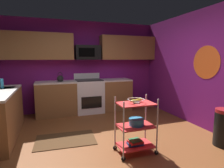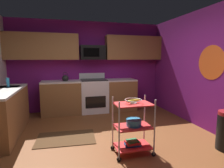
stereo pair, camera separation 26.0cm
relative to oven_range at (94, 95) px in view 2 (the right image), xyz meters
The scene contains 15 objects.
floor 2.16m from the oven_range, 92.64° to the right, with size 4.40×4.80×0.04m, color brown.
wall_back 0.89m from the oven_range, 106.58° to the left, with size 4.52×0.06×2.60m, color #751970.
wall_right 3.11m from the oven_range, 44.61° to the right, with size 0.06×4.80×2.60m, color #751970.
wall_flower_decal 3.09m from the oven_range, 44.32° to the right, with size 0.71×0.71×0.00m, color #E5591E.
counter_run 1.01m from the oven_range, 150.54° to the right, with size 3.53×2.42×0.92m.
oven_range is the anchor object (origin of this frame).
upper_cabinets 1.38m from the oven_range, 132.14° to the left, with size 4.40×0.33×0.70m.
microwave 1.23m from the oven_range, 90.26° to the left, with size 0.70×0.39×0.40m.
rolling_cart 2.55m from the oven_range, 85.06° to the right, with size 0.64×0.39×0.91m.
fruit_bowl 2.58m from the oven_range, 85.06° to the right, with size 0.27×0.27×0.07m.
mixing_bowl_large 2.56m from the oven_range, 84.70° to the right, with size 0.25×0.25×0.11m.
book_stack 2.57m from the oven_range, 85.06° to the right, with size 0.27×0.19×0.09m.
kettle 0.94m from the oven_range, behind, with size 0.21×0.18×0.26m.
dish_soap_bottle 2.22m from the oven_range, 157.62° to the right, with size 0.06×0.06×0.20m, color #2D8CBF.
floor_rug 1.95m from the oven_range, 115.82° to the right, with size 1.10×0.70×0.01m, color #472D19.
Camera 2 is at (-0.73, -3.09, 1.53)m, focal length 29.53 mm.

